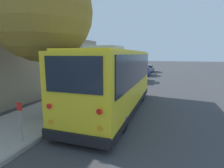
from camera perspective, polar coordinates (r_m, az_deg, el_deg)
name	(u,v)px	position (r m, az deg, el deg)	size (l,w,h in m)	color
ground_plane	(110,113)	(9.69, -0.82, -9.50)	(160.00, 160.00, 0.00)	#3D3D3F
sidewalk_slab	(59,107)	(11.07, -16.93, -7.06)	(80.00, 3.28, 0.15)	#A3A099
curb_strip	(85,109)	(10.22, -8.94, -8.14)	(80.00, 0.14, 0.15)	gray
shuttle_bus	(115,78)	(9.67, 0.94, 2.03)	(9.01, 2.76, 3.55)	yellow
parked_sedan_silver	(137,76)	(20.84, 8.29, 2.47)	(4.26, 1.90, 1.33)	#A8AAAF
parked_sedan_blue	(144,72)	(27.23, 10.52, 4.00)	(4.30, 1.79, 1.27)	navy
parked_sedan_gray	(148,69)	(32.78, 11.79, 4.89)	(4.67, 1.82, 1.27)	slate
street_tree	(43,4)	(9.97, -21.74, 23.18)	(5.01, 5.01, 8.39)	brown
sign_post_near	(21,122)	(6.91, -27.68, -10.88)	(0.06, 0.22, 1.41)	gray
sign_post_far	(48,114)	(7.99, -20.08, -9.10)	(0.06, 0.06, 1.08)	gray
fire_hydrant	(116,81)	(17.45, 1.31, 0.98)	(0.22, 0.22, 0.81)	red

